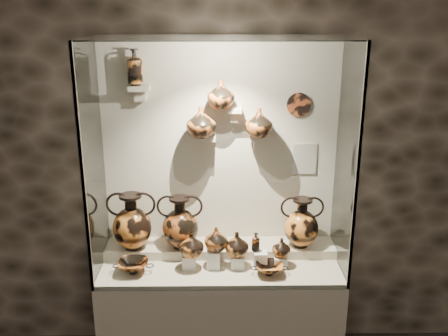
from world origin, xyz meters
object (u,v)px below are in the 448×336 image
Objects in this scene: ovoid_vase_b at (221,94)px; lekythos_tall at (135,65)px; lekythos_small at (256,241)px; jug_b at (216,239)px; kylix_left at (133,266)px; amphora_mid at (180,222)px; kylix_right at (269,268)px; amphora_right at (301,222)px; jug_e at (281,247)px; jug_a at (191,244)px; jug_c at (237,244)px; amphora_left at (132,221)px; ovoid_vase_c at (259,122)px; ovoid_vase_a at (201,122)px.

lekythos_tall is at bearing -175.41° from ovoid_vase_b.
jug_b is at bearing 168.25° from lekythos_small.
jug_b is 0.60m from kylix_left.
amphora_mid is 1.61× the size of kylix_right.
jug_e is at bearing -152.30° from amphora_right.
lekythos_tall reaches higher than jug_a.
lekythos_small is 0.21m from kylix_right.
amphora_mid is 0.45m from kylix_left.
jug_c is 1.12× the size of lekythos_small.
kylix_right is at bearing -16.10° from amphora_left.
jug_a reaches higher than jug_c.
jug_e is 0.69× the size of ovoid_vase_b.
amphora_mid is 2.91× the size of jug_e.
amphora_right is 1.87× the size of ovoid_vase_c.
ovoid_vase_b reaches higher than lekythos_small.
amphora_left reaches higher than jug_c.
ovoid_vase_a is at bearing 138.03° from jug_c.
jug_e reaches higher than kylix_left.
ovoid_vase_a is at bearing -168.21° from ovoid_vase_b.
lekythos_tall is at bearing -179.41° from jug_e.
jug_a is at bearing 175.33° from amphora_right.
ovoid_vase_a is at bearing 6.90° from amphora_left.
kylix_left is at bearing -109.29° from lekythos_tall.
jug_c is at bearing -57.44° from ovoid_vase_b.
amphora_mid is 0.45m from jug_c.
ovoid_vase_b reaches higher than jug_c.
jug_a is 0.43m from kylix_left.
ovoid_vase_a is at bearing 157.02° from amphora_right.
jug_b is 1.31m from lekythos_tall.
ovoid_vase_a is at bearing 29.56° from kylix_left.
lekythos_small is (0.27, 0.00, -0.02)m from jug_b.
kylix_left reaches higher than kylix_right.
lekythos_tall is 1.40× the size of ovoid_vase_c.
amphora_left is at bearing 161.65° from amphora_right.
jug_b is (-0.62, -0.18, -0.04)m from amphora_right.
lekythos_tall reaches higher than amphora_right.
ovoid_vase_a is at bearing 176.60° from ovoid_vase_c.
amphora_left is 1.57× the size of kylix_left.
jug_b is 0.46m from jug_e.
ovoid_vase_b is (0.21, 0.26, 1.00)m from jug_a.
jug_c is (0.14, -0.01, -0.04)m from jug_b.
ovoid_vase_b is at bearing 166.82° from jug_e.
amphora_mid is 1.15m from lekythos_tall.
ovoid_vase_c is at bearing 4.05° from amphora_left.
ovoid_vase_c is (0.16, 0.23, 0.81)m from jug_c.
ovoid_vase_b is (0.30, 0.06, 0.92)m from amphora_mid.
ovoid_vase_b is (0.61, 0.31, 1.13)m from kylix_left.
jug_c is 0.28m from kylix_right.
ovoid_vase_b reaches higher than ovoid_vase_c.
jug_a is 1.02× the size of jug_c.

